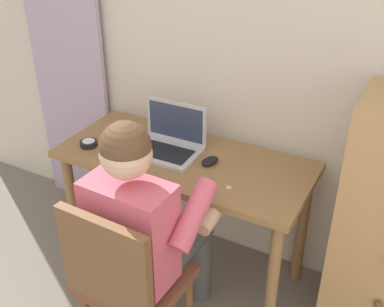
% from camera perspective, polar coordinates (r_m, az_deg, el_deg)
% --- Properties ---
extents(wall_back, '(4.80, 0.05, 2.50)m').
position_cam_1_polar(wall_back, '(2.33, 13.09, 11.87)').
color(wall_back, beige).
rests_on(wall_back, ground_plane).
extents(curtain_panel, '(0.53, 0.03, 2.19)m').
position_cam_1_polar(curtain_panel, '(2.99, -14.86, 12.52)').
color(curtain_panel, '#B29EBC').
rests_on(curtain_panel, ground_plane).
extents(desk, '(1.28, 0.56, 0.73)m').
position_cam_1_polar(desk, '(2.45, -0.94, -2.68)').
color(desk, olive).
rests_on(desk, ground_plane).
extents(chair, '(0.43, 0.41, 0.87)m').
position_cam_1_polar(chair, '(2.09, -7.93, -14.64)').
color(chair, brown).
rests_on(chair, ground_plane).
extents(person_seated, '(0.54, 0.59, 1.19)m').
position_cam_1_polar(person_seated, '(2.08, -5.23, -8.07)').
color(person_seated, '#4C4C4C').
rests_on(person_seated, ground_plane).
extents(laptop, '(0.34, 0.26, 0.24)m').
position_cam_1_polar(laptop, '(2.43, -2.80, 1.44)').
color(laptop, '#B7BABF').
rests_on(laptop, desk).
extents(computer_mouse, '(0.09, 0.11, 0.03)m').
position_cam_1_polar(computer_mouse, '(2.33, 2.15, -0.89)').
color(computer_mouse, black).
rests_on(computer_mouse, desk).
extents(desk_clock, '(0.09, 0.09, 0.03)m').
position_cam_1_polar(desk_clock, '(2.54, -12.19, 1.18)').
color(desk_clock, black).
rests_on(desk_clock, desk).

